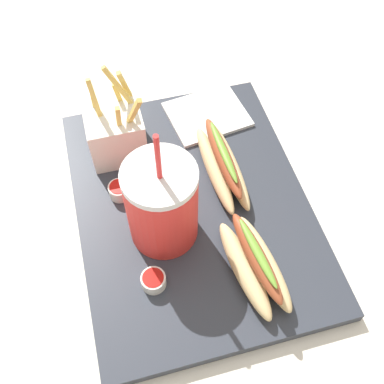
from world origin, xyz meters
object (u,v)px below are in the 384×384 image
at_px(hot_dog_2, 255,264).
at_px(ketchup_cup_1, 153,280).
at_px(hot_dog_1, 222,164).
at_px(ketchup_cup_2, 119,190).
at_px(fries_basket, 115,129).
at_px(soda_cup, 162,204).
at_px(napkin_stack, 207,114).

xyz_separation_m(hot_dog_2, ketchup_cup_1, (-0.02, -0.14, -0.01)).
xyz_separation_m(hot_dog_1, ketchup_cup_2, (-0.00, -0.17, -0.01)).
relative_size(hot_dog_2, ketchup_cup_2, 4.87).
relative_size(hot_dog_1, ketchup_cup_2, 5.40).
relative_size(fries_basket, hot_dog_2, 0.97).
bearing_deg(soda_cup, fries_basket, -167.71).
bearing_deg(hot_dog_2, soda_cup, -132.57).
distance_m(soda_cup, ketchup_cup_1, 0.10).
relative_size(hot_dog_1, ketchup_cup_1, 5.18).
xyz_separation_m(fries_basket, hot_dog_1, (0.10, 0.15, -0.02)).
height_order(ketchup_cup_1, napkin_stack, ketchup_cup_1).
relative_size(hot_dog_1, napkin_stack, 1.36).
bearing_deg(hot_dog_2, ketchup_cup_1, -97.18).
xyz_separation_m(fries_basket, ketchup_cup_1, (0.26, 0.01, -0.03)).
height_order(hot_dog_2, ketchup_cup_1, hot_dog_2).
relative_size(hot_dog_1, hot_dog_2, 1.11).
height_order(soda_cup, ketchup_cup_2, soda_cup).
distance_m(hot_dog_2, ketchup_cup_1, 0.14).
distance_m(fries_basket, ketchup_cup_2, 0.10).
distance_m(soda_cup, ketchup_cup_2, 0.11).
xyz_separation_m(soda_cup, napkin_stack, (-0.21, 0.13, -0.07)).
bearing_deg(ketchup_cup_1, ketchup_cup_2, -173.02).
bearing_deg(ketchup_cup_2, napkin_stack, 125.50).
bearing_deg(napkin_stack, hot_dog_1, -5.51).
bearing_deg(fries_basket, soda_cup, 12.29).
relative_size(fries_basket, ketchup_cup_1, 4.52).
bearing_deg(fries_basket, ketchup_cup_1, 1.22).
xyz_separation_m(ketchup_cup_1, napkin_stack, (-0.29, 0.16, -0.01)).
relative_size(soda_cup, napkin_stack, 1.67).
height_order(fries_basket, napkin_stack, fries_basket).
bearing_deg(hot_dog_1, napkin_stack, 174.49).
distance_m(fries_basket, napkin_stack, 0.17).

